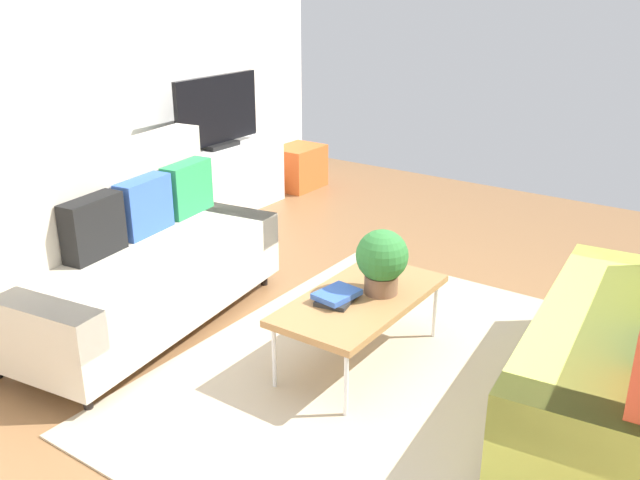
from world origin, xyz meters
TOP-DOWN VIEW (x-y plane):
  - ground_plane at (0.00, 0.00)m, footprint 7.68×7.68m
  - wall_far at (0.00, 2.80)m, footprint 6.40×0.12m
  - area_rug at (-0.06, -0.24)m, footprint 2.90×2.20m
  - couch_beige at (-0.40, 1.39)m, footprint 2.00×1.09m
  - coffee_table at (-0.01, -0.04)m, footprint 1.10×0.56m
  - tv_console at (1.52, 2.46)m, footprint 1.40×0.44m
  - tv at (1.52, 2.44)m, footprint 1.00×0.20m
  - storage_trunk at (2.62, 2.36)m, footprint 0.52×0.40m
  - potted_plant at (0.10, -0.10)m, footprint 0.30×0.30m
  - table_book_0 at (-0.13, 0.04)m, footprint 0.27×0.22m
  - table_book_1 at (-0.13, 0.04)m, footprint 0.26×0.21m
  - vase_0 at (0.94, 2.51)m, footprint 0.13×0.13m
  - bottle_0 at (1.13, 2.42)m, footprint 0.06×0.06m

SIDE VIEW (x-z plane):
  - ground_plane at x=0.00m, z-range 0.00..0.00m
  - area_rug at x=-0.06m, z-range 0.00..0.01m
  - storage_trunk at x=2.62m, z-range 0.00..0.44m
  - tv_console at x=1.52m, z-range 0.00..0.64m
  - coffee_table at x=-0.01m, z-range 0.18..0.60m
  - table_book_0 at x=-0.13m, z-range 0.42..0.44m
  - couch_beige at x=-0.40m, z-range -0.10..1.00m
  - table_book_1 at x=-0.13m, z-range 0.44..0.48m
  - potted_plant at x=0.10m, z-range 0.44..0.81m
  - vase_0 at x=0.94m, z-range 0.64..0.83m
  - bottle_0 at x=1.13m, z-range 0.64..0.87m
  - tv at x=1.52m, z-range 0.63..1.27m
  - wall_far at x=0.00m, z-range 0.00..2.90m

